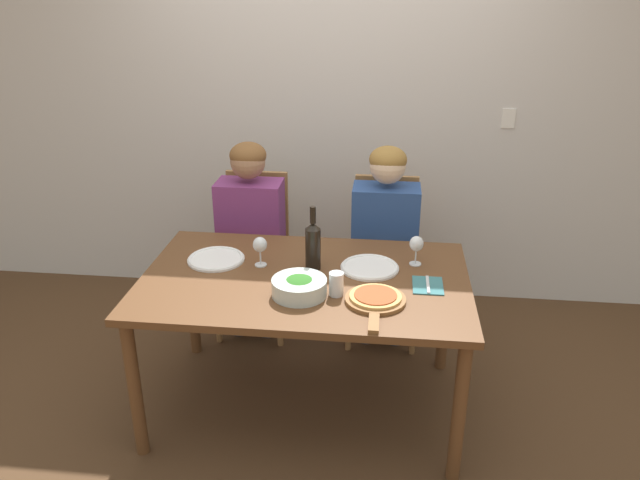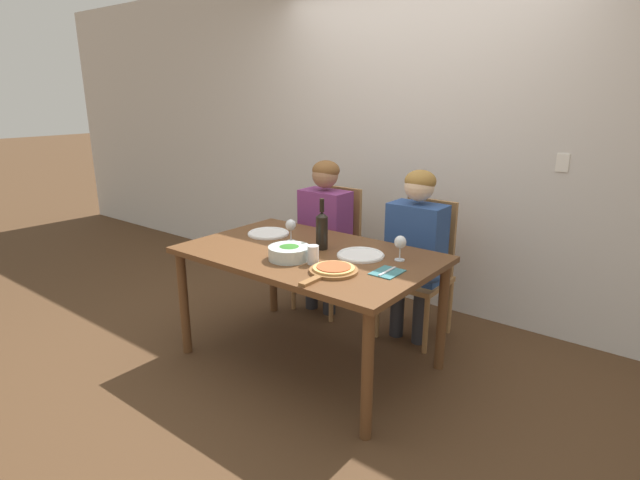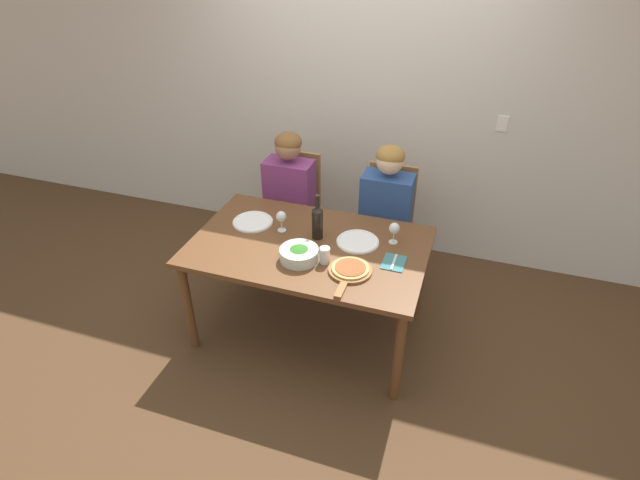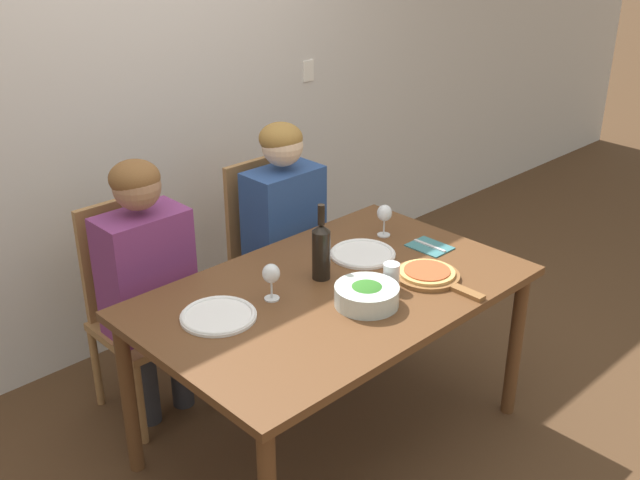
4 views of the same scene
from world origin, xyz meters
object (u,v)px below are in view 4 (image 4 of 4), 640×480
Objects in this scene: chair_left at (138,304)px; pizza_on_board at (429,275)px; person_man at (286,219)px; water_tumbler at (391,276)px; wine_bottle at (321,250)px; broccoli_bowl at (366,295)px; dinner_plate_right at (363,253)px; fork_on_napkin at (430,247)px; person_woman at (148,269)px; chair_right at (272,251)px; wine_glass_left at (271,275)px; dinner_plate_left at (218,316)px; wine_glass_right at (384,215)px.

chair_left reaches higher than pizza_on_board.
person_man is 11.02× the size of water_tumbler.
person_man is 3.73× the size of wine_bottle.
person_man is 4.85× the size of broccoli_bowl.
dinner_plate_right is at bearing 63.85° from water_tumbler.
water_tumbler reaches higher than fork_on_napkin.
person_woman is at bearing 115.36° from broccoli_bowl.
chair_right is 0.81× the size of person_man.
chair_left is at bearing 180.00° from chair_right.
wine_glass_left is at bearing 129.32° from broccoli_bowl.
person_man reaches higher than dinner_plate_left.
wine_glass_left reaches higher than dinner_plate_left.
fork_on_napkin is at bearing -74.02° from person_man.
chair_right reaches higher than pizza_on_board.
chair_left is 0.73m from dinner_plate_left.
broccoli_bowl is at bearing 174.94° from pizza_on_board.
water_tumbler is 0.61× the size of fork_on_napkin.
dinner_plate_right is at bearing 44.79° from broccoli_bowl.
person_man reaches higher than wine_bottle.
fork_on_napkin is at bearing 37.69° from pizza_on_board.
person_woman is 0.79m from person_man.
chair_right is 2.37× the size of pizza_on_board.
chair_right is at bearing 78.17° from water_tumbler.
wine_glass_right is (0.95, -0.50, 0.13)m from person_woman.
fork_on_napkin is (0.21, -0.85, 0.24)m from chair_right.
water_tumbler is at bearing -33.45° from wine_glass_left.
dinner_plate_right is 1.59× the size of fork_on_napkin.
chair_left is 1.31m from pizza_on_board.
pizza_on_board is at bearing -114.27° from wine_glass_right.
water_tumbler is at bearing -55.85° from person_woman.
person_woman is at bearing 129.87° from pizza_on_board.
wine_glass_left is (0.19, -0.72, 0.35)m from chair_left.
wine_bottle is 0.30m from dinner_plate_right.
broccoli_bowl is at bearing -64.64° from person_woman.
broccoli_bowl reaches higher than dinner_plate_left.
wine_glass_left is at bearing -172.75° from wine_glass_right.
dinner_plate_right is at bearing -0.76° from dinner_plate_left.
water_tumbler is at bearing -162.26° from fork_on_napkin.
wine_bottle is 1.13× the size of dinner_plate_left.
chair_left is 1.00× the size of chair_right.
person_woman is 6.70× the size of fork_on_napkin.
dinner_plate_left is 0.88m from pizza_on_board.
broccoli_bowl is at bearing -33.89° from dinner_plate_left.
chair_left is 0.81× the size of person_man.
chair_left reaches higher than wine_glass_right.
broccoli_bowl is 0.87× the size of dinner_plate_left.
person_man reaches higher than wine_glass_right.
chair_right reaches higher than wine_glass_right.
pizza_on_board is at bearing -50.13° from person_woman.
person_man is 7.99× the size of wine_glass_left.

